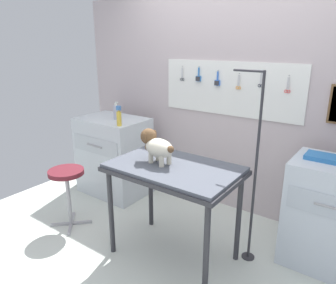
# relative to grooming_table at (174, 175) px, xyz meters

# --- Properties ---
(ground) EXTENTS (4.40, 4.00, 0.04)m
(ground) POSITION_rel_grooming_table_xyz_m (-0.05, -0.16, -0.78)
(ground) COLOR silver
(rear_wall_panel) EXTENTS (4.00, 0.11, 2.30)m
(rear_wall_panel) POSITION_rel_grooming_table_xyz_m (-0.04, 1.12, 0.39)
(rear_wall_panel) COLOR #BDADB0
(rear_wall_panel) RESTS_ON ground
(grooming_table) EXTENTS (1.06, 0.67, 0.85)m
(grooming_table) POSITION_rel_grooming_table_xyz_m (0.00, 0.00, 0.00)
(grooming_table) COLOR #2D2D33
(grooming_table) RESTS_ON ground
(grooming_arm) EXTENTS (0.30, 0.11, 1.60)m
(grooming_arm) POSITION_rel_grooming_table_xyz_m (0.54, 0.35, -0.02)
(grooming_arm) COLOR #2D2D33
(grooming_arm) RESTS_ON ground
(dog) EXTENTS (0.37, 0.21, 0.27)m
(dog) POSITION_rel_grooming_table_xyz_m (-0.16, -0.02, 0.23)
(dog) COLOR beige
(dog) RESTS_ON grooming_table
(counter_left) EXTENTS (0.80, 0.58, 0.94)m
(counter_left) POSITION_rel_grooming_table_xyz_m (-1.31, 0.60, -0.29)
(counter_left) COLOR silver
(counter_left) RESTS_ON ground
(cabinet_right) EXTENTS (0.68, 0.54, 0.90)m
(cabinet_right) POSITION_rel_grooming_table_xyz_m (1.10, 0.67, -0.31)
(cabinet_right) COLOR silver
(cabinet_right) RESTS_ON ground
(stool) EXTENTS (0.34, 0.34, 0.61)m
(stool) POSITION_rel_grooming_table_xyz_m (-1.13, -0.22, -0.27)
(stool) COLOR #9E9EA3
(stool) RESTS_ON ground
(pump_bottle_white) EXTENTS (0.07, 0.06, 0.21)m
(pump_bottle_white) POSITION_rel_grooming_table_xyz_m (-1.23, 0.60, 0.26)
(pump_bottle_white) COLOR #ACAEC1
(pump_bottle_white) RESTS_ON counter_left
(spray_bottle_short) EXTENTS (0.05, 0.05, 0.22)m
(spray_bottle_short) POSITION_rel_grooming_table_xyz_m (-0.99, 0.40, 0.27)
(spray_bottle_short) COLOR gold
(spray_bottle_short) RESTS_ON counter_left
(supply_tray) EXTENTS (0.24, 0.18, 0.04)m
(supply_tray) POSITION_rel_grooming_table_xyz_m (0.96, 0.69, 0.16)
(supply_tray) COLOR #2D73BF
(supply_tray) RESTS_ON cabinet_right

